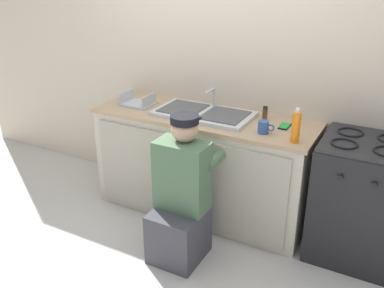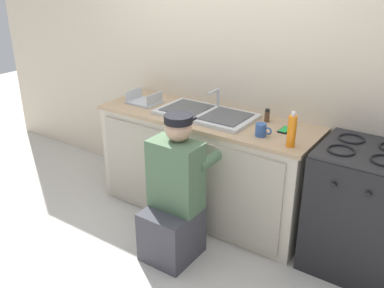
{
  "view_description": "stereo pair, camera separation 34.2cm",
  "coord_description": "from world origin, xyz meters",
  "views": [
    {
      "loc": [
        1.49,
        -2.67,
        2.08
      ],
      "look_at": [
        0.0,
        0.1,
        0.72
      ],
      "focal_mm": 40.0,
      "sensor_mm": 36.0,
      "label": 1
    },
    {
      "loc": [
        1.78,
        -2.49,
        2.08
      ],
      "look_at": [
        0.0,
        0.1,
        0.72
      ],
      "focal_mm": 40.0,
      "sensor_mm": 36.0,
      "label": 2
    }
  ],
  "objects": [
    {
      "name": "stove_range",
      "position": [
        1.27,
        0.3,
        0.46
      ],
      "size": [
        0.61,
        0.62,
        0.94
      ],
      "color": "black",
      "rests_on": "ground_plane"
    },
    {
      "name": "soap_bottle_orange",
      "position": [
        0.81,
        0.11,
        1.01
      ],
      "size": [
        0.06,
        0.06,
        0.25
      ],
      "color": "orange",
      "rests_on": "countertop"
    },
    {
      "name": "sink_double_basin",
      "position": [
        0.0,
        0.3,
        0.92
      ],
      "size": [
        0.8,
        0.44,
        0.19
      ],
      "color": "silver",
      "rests_on": "countertop"
    },
    {
      "name": "dish_rack_tray",
      "position": [
        -0.63,
        0.27,
        0.93
      ],
      "size": [
        0.28,
        0.22,
        0.11
      ],
      "color": "#B2B7BC",
      "rests_on": "countertop"
    },
    {
      "name": "coffee_mug",
      "position": [
        0.57,
        0.16,
        0.95
      ],
      "size": [
        0.13,
        0.08,
        0.09
      ],
      "color": "#335699",
      "rests_on": "countertop"
    },
    {
      "name": "countertop",
      "position": [
        0.0,
        0.3,
        0.88
      ],
      "size": [
        1.87,
        0.62,
        0.03
      ],
      "primitive_type": "cube",
      "color": "tan",
      "rests_on": "counter_cabinet"
    },
    {
      "name": "spice_bottle_pepper",
      "position": [
        0.47,
        0.46,
        0.95
      ],
      "size": [
        0.04,
        0.04,
        0.1
      ],
      "color": "#513823",
      "rests_on": "countertop"
    },
    {
      "name": "cell_phone",
      "position": [
        0.67,
        0.36,
        0.91
      ],
      "size": [
        0.07,
        0.14,
        0.01
      ],
      "color": "black",
      "rests_on": "countertop"
    },
    {
      "name": "back_wall",
      "position": [
        0.0,
        0.65,
        1.25
      ],
      "size": [
        6.0,
        0.1,
        2.5
      ],
      "primitive_type": "cube",
      "color": "beige",
      "rests_on": "ground_plane"
    },
    {
      "name": "plumber_person",
      "position": [
        0.14,
        -0.33,
        0.46
      ],
      "size": [
        0.42,
        0.61,
        1.1
      ],
      "color": "#3F3F47",
      "rests_on": "ground_plane"
    },
    {
      "name": "counter_cabinet",
      "position": [
        0.0,
        0.29,
        0.43
      ],
      "size": [
        1.83,
        0.62,
        0.87
      ],
      "color": "beige",
      "rests_on": "ground_plane"
    },
    {
      "name": "ground_plane",
      "position": [
        0.0,
        0.0,
        0.0
      ],
      "size": [
        12.0,
        12.0,
        0.0
      ],
      "primitive_type": "plane",
      "color": "beige"
    }
  ]
}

